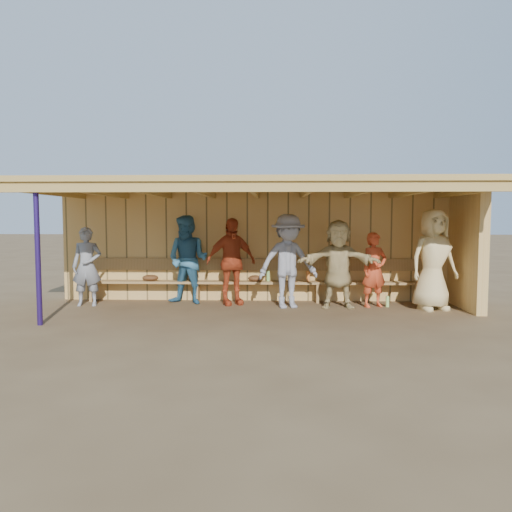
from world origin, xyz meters
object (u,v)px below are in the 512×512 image
at_px(bench, 257,277).
at_px(player_h, 433,260).
at_px(player_d, 231,261).
at_px(player_g, 374,270).
at_px(player_c, 188,260).
at_px(player_e, 288,261).
at_px(player_f, 338,264).
at_px(player_a, 87,266).

bearing_deg(bench, player_h, -13.48).
bearing_deg(bench, player_d, -143.99).
relative_size(player_d, player_g, 1.19).
xyz_separation_m(player_c, bench, (1.45, 0.31, -0.41)).
xyz_separation_m(player_e, player_g, (1.75, 0.14, -0.18)).
bearing_deg(player_g, player_c, 154.54).
bearing_deg(player_f, player_d, 174.35).
height_order(player_f, bench, player_f).
height_order(player_d, player_f, player_d).
bearing_deg(player_a, bench, 2.84).
relative_size(player_c, player_h, 0.94).
relative_size(player_a, bench, 0.21).
bearing_deg(player_d, player_f, -33.10).
relative_size(player_a, player_h, 0.82).
bearing_deg(player_g, player_h, -35.52).
distance_m(player_c, player_e, 2.14).
bearing_deg(player_f, player_c, 175.26).
height_order(player_c, player_d, player_c).
distance_m(player_f, bench, 1.83).
bearing_deg(player_e, player_h, -19.24).
relative_size(player_f, player_h, 0.90).
distance_m(player_a, player_d, 2.97).
xyz_separation_m(player_h, bench, (-3.49, 0.84, -0.47)).
bearing_deg(player_e, player_g, -12.00).
bearing_deg(player_e, bench, 115.54).
relative_size(player_d, player_h, 0.91).
height_order(player_c, player_g, player_c).
distance_m(player_f, player_h, 1.85).
bearing_deg(player_a, player_e, -8.49).
distance_m(player_d, player_f, 2.21).
relative_size(player_e, bench, 0.25).
distance_m(player_a, player_f, 5.14).
bearing_deg(player_g, bench, 145.13).
bearing_deg(player_h, player_c, 156.83).
bearing_deg(player_a, player_c, 1.71).
relative_size(player_a, player_f, 0.92).
xyz_separation_m(player_f, player_h, (1.84, -0.13, 0.10)).
xyz_separation_m(player_a, player_f, (5.14, -0.07, 0.08)).
bearing_deg(player_h, player_g, 149.04).
height_order(player_a, player_h, player_h).
distance_m(player_c, player_d, 0.92).
distance_m(player_d, player_e, 1.22).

